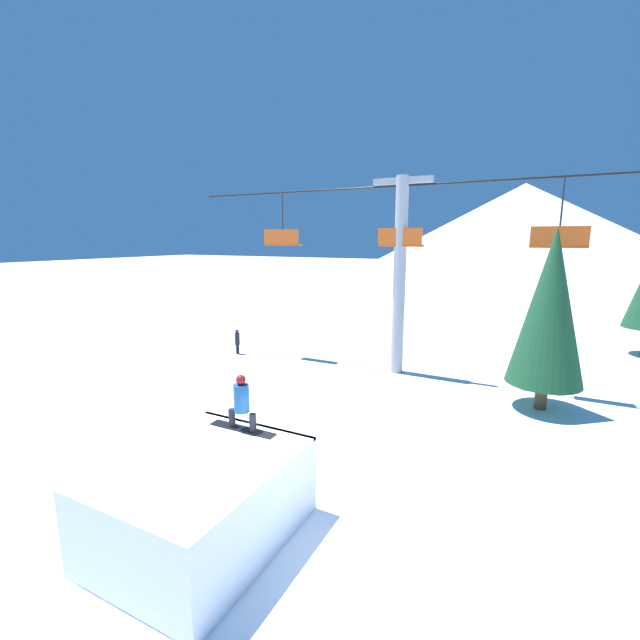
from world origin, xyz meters
TOP-DOWN VIEW (x-y plane):
  - ground_plane at (0.00, 0.00)m, footprint 220.00×220.00m
  - mountain_ridge at (0.00, 86.79)m, footprint 60.76×60.76m
  - snow_ramp at (-1.48, -0.98)m, footprint 2.90×3.60m
  - snowboarder at (-1.58, 0.41)m, footprint 1.56×0.32m
  - chairlift at (-1.36, 10.72)m, footprint 19.74×0.51m
  - pine_tree_near at (4.13, 9.03)m, footprint 2.36×2.36m
  - distant_skier at (-9.21, 9.97)m, footprint 0.24×0.24m

SIDE VIEW (x-z plane):
  - ground_plane at x=0.00m, z-range 0.00..0.00m
  - distant_skier at x=-9.21m, z-range 0.05..1.28m
  - snow_ramp at x=-1.48m, z-range 0.00..1.61m
  - snowboarder at x=-1.58m, z-range 1.58..2.80m
  - pine_tree_near at x=4.13m, z-range 0.43..6.42m
  - chairlift at x=-1.36m, z-range 0.62..8.66m
  - mountain_ridge at x=0.00m, z-range 0.00..16.03m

